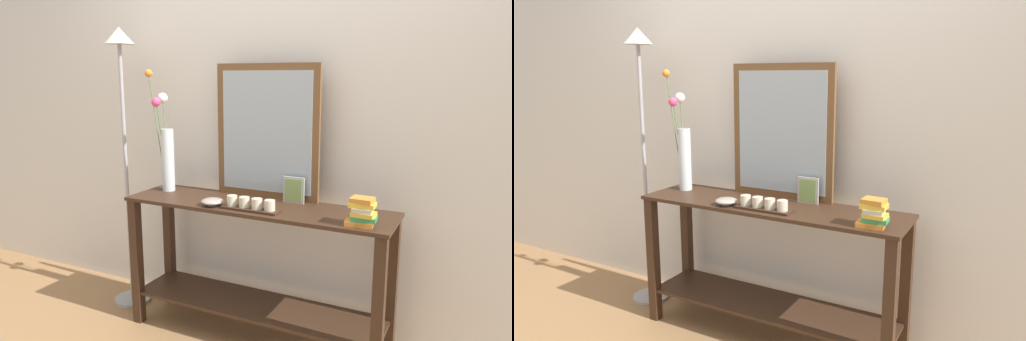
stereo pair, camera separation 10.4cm
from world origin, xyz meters
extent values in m
cube|color=#997047|center=(0.00, 0.00, -0.01)|extent=(7.00, 6.00, 0.02)
cube|color=silver|center=(0.00, 0.32, 1.35)|extent=(6.40, 0.08, 2.70)
cube|color=#382316|center=(0.00, 0.00, 0.78)|extent=(1.52, 0.40, 0.02)
cube|color=#382316|center=(0.00, 0.00, 0.19)|extent=(1.46, 0.36, 0.02)
cube|color=#382316|center=(-0.72, -0.16, 0.39)|extent=(0.06, 0.06, 0.77)
cube|color=#382316|center=(0.72, -0.16, 0.39)|extent=(0.06, 0.06, 0.77)
cube|color=#382316|center=(-0.72, 0.16, 0.39)|extent=(0.06, 0.06, 0.77)
cube|color=#382316|center=(0.72, 0.16, 0.39)|extent=(0.06, 0.06, 0.77)
cube|color=brown|center=(-0.02, 0.17, 1.17)|extent=(0.63, 0.03, 0.76)
cube|color=#9EADB7|center=(-0.02, 0.16, 1.17)|extent=(0.55, 0.00, 0.68)
cylinder|color=silver|center=(-0.63, 0.05, 0.98)|extent=(0.08, 0.08, 0.38)
cylinder|color=#4C753D|center=(-0.69, 0.05, 1.16)|extent=(0.12, 0.02, 0.69)
sphere|color=orange|center=(-0.75, 0.06, 1.50)|extent=(0.05, 0.05, 0.05)
cylinder|color=#4C753D|center=(-0.64, 0.06, 1.08)|extent=(0.05, 0.03, 0.54)
sphere|color=silver|center=(-0.67, 0.08, 1.35)|extent=(0.06, 0.06, 0.06)
cylinder|color=#4C753D|center=(-0.64, 0.03, 1.07)|extent=(0.06, 0.04, 0.52)
sphere|color=#EA4275|center=(-0.66, 0.01, 1.33)|extent=(0.05, 0.05, 0.05)
cube|color=#382316|center=(0.02, -0.11, 0.80)|extent=(0.32, 0.09, 0.01)
cylinder|color=beige|center=(-0.09, -0.11, 0.83)|extent=(0.06, 0.06, 0.05)
cylinder|color=beige|center=(-0.01, -0.11, 0.83)|extent=(0.06, 0.06, 0.05)
cylinder|color=beige|center=(0.06, -0.11, 0.83)|extent=(0.06, 0.06, 0.05)
cylinder|color=beige|center=(0.14, -0.11, 0.83)|extent=(0.06, 0.06, 0.05)
cube|color=#B7B2AD|center=(0.17, 0.12, 0.87)|extent=(0.12, 0.01, 0.15)
cube|color=#81A157|center=(0.17, 0.11, 0.87)|extent=(0.10, 0.00, 0.12)
cylinder|color=#9E9389|center=(-0.20, -0.13, 0.80)|extent=(0.05, 0.05, 0.01)
ellipsoid|color=#9E9389|center=(-0.20, -0.13, 0.82)|extent=(0.12, 0.12, 0.03)
cube|color=orange|center=(0.60, -0.13, 0.80)|extent=(0.14, 0.09, 0.03)
cube|color=#388E56|center=(0.62, -0.11, 0.83)|extent=(0.12, 0.10, 0.02)
cube|color=gold|center=(0.62, -0.12, 0.85)|extent=(0.11, 0.09, 0.02)
cube|color=#B2A893|center=(0.62, -0.12, 0.87)|extent=(0.10, 0.09, 0.02)
cube|color=gold|center=(0.61, -0.11, 0.89)|extent=(0.12, 0.09, 0.02)
cube|color=orange|center=(0.61, -0.11, 0.92)|extent=(0.11, 0.09, 0.02)
cylinder|color=#9E9EA3|center=(-0.94, 0.04, 0.01)|extent=(0.24, 0.24, 0.02)
cylinder|color=#9E9EA3|center=(-0.94, 0.04, 0.85)|extent=(0.02, 0.02, 1.65)
cone|color=beige|center=(-0.94, 0.04, 1.72)|extent=(0.18, 0.18, 0.10)
camera|label=1|loc=(1.12, -2.25, 1.48)|focal=33.29mm
camera|label=2|loc=(1.21, -2.20, 1.48)|focal=33.29mm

